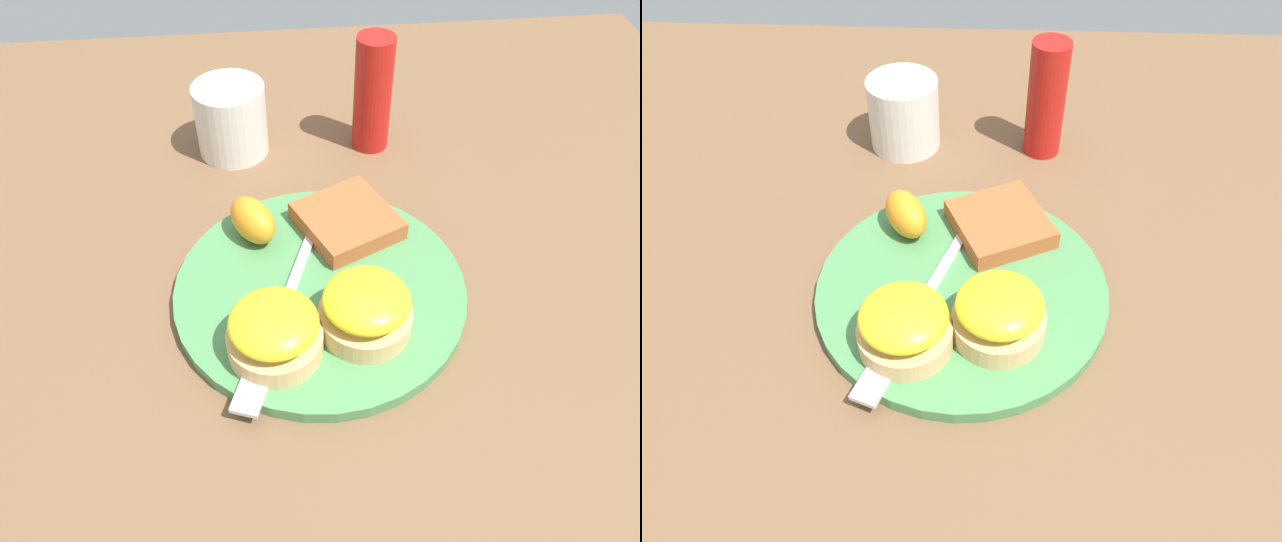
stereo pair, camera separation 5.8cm
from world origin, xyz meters
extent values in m
plane|color=brown|center=(0.00, 0.00, 0.00)|extent=(1.10, 1.10, 0.00)
cylinder|color=#47844C|center=(0.00, 0.00, 0.01)|extent=(0.28, 0.28, 0.01)
cylinder|color=tan|center=(-0.07, 0.05, 0.03)|extent=(0.08, 0.08, 0.02)
ellipsoid|color=yellow|center=(-0.07, 0.05, 0.05)|extent=(0.08, 0.08, 0.03)
cylinder|color=tan|center=(-0.05, -0.03, 0.03)|extent=(0.08, 0.08, 0.02)
ellipsoid|color=yellow|center=(-0.05, -0.03, 0.05)|extent=(0.08, 0.08, 0.03)
cube|color=#AC532B|center=(0.08, -0.04, 0.02)|extent=(0.12, 0.12, 0.02)
ellipsoid|color=orange|center=(0.07, 0.06, 0.04)|extent=(0.07, 0.06, 0.04)
cube|color=silver|center=(0.03, 0.01, 0.02)|extent=(0.12, 0.05, 0.00)
cube|color=silver|center=(-0.11, 0.07, 0.02)|extent=(0.05, 0.04, 0.00)
cylinder|color=silver|center=(0.24, 0.08, 0.04)|extent=(0.08, 0.08, 0.09)
torus|color=silver|center=(0.29, 0.08, 0.05)|extent=(0.05, 0.01, 0.05)
cylinder|color=#B21914|center=(0.24, -0.09, 0.07)|extent=(0.04, 0.04, 0.14)
camera|label=1|loc=(-0.39, 0.04, 0.46)|focal=35.00mm
camera|label=2|loc=(-0.39, -0.02, 0.46)|focal=35.00mm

